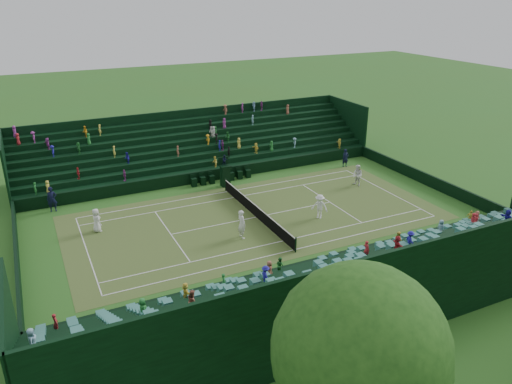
# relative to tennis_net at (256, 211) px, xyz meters

# --- Properties ---
(ground) EXTENTS (160.00, 160.00, 0.00)m
(ground) POSITION_rel_tennis_net_xyz_m (0.00, 0.00, -0.53)
(ground) COLOR #326620
(ground) RESTS_ON ground
(court_surface) EXTENTS (12.97, 26.77, 0.01)m
(court_surface) POSITION_rel_tennis_net_xyz_m (0.00, 0.00, -0.52)
(court_surface) COLOR #2C6B23
(court_surface) RESTS_ON ground
(perimeter_wall_north) EXTENTS (17.17, 0.20, 1.00)m
(perimeter_wall_north) POSITION_rel_tennis_net_xyz_m (0.00, 15.88, -0.03)
(perimeter_wall_north) COLOR black
(perimeter_wall_north) RESTS_ON ground
(perimeter_wall_south) EXTENTS (17.17, 0.20, 1.00)m
(perimeter_wall_south) POSITION_rel_tennis_net_xyz_m (0.00, -15.88, -0.03)
(perimeter_wall_south) COLOR black
(perimeter_wall_south) RESTS_ON ground
(perimeter_wall_east) EXTENTS (0.20, 31.77, 1.00)m
(perimeter_wall_east) POSITION_rel_tennis_net_xyz_m (8.48, 0.00, -0.03)
(perimeter_wall_east) COLOR black
(perimeter_wall_east) RESTS_ON ground
(perimeter_wall_west) EXTENTS (0.20, 31.77, 1.00)m
(perimeter_wall_west) POSITION_rel_tennis_net_xyz_m (-8.48, 0.00, -0.03)
(perimeter_wall_west) COLOR black
(perimeter_wall_west) RESTS_ON ground
(north_grandstand) EXTENTS (6.60, 32.00, 4.90)m
(north_grandstand) POSITION_rel_tennis_net_xyz_m (12.66, 0.00, 1.02)
(north_grandstand) COLOR black
(north_grandstand) RESTS_ON ground
(south_grandstand) EXTENTS (6.60, 32.00, 4.90)m
(south_grandstand) POSITION_rel_tennis_net_xyz_m (-12.66, 0.00, 1.02)
(south_grandstand) COLOR black
(south_grandstand) RESTS_ON ground
(tennis_net) EXTENTS (11.67, 0.10, 1.06)m
(tennis_net) POSITION_rel_tennis_net_xyz_m (0.00, 0.00, 0.00)
(tennis_net) COLOR black
(tennis_net) RESTS_ON ground
(umpire_chair) EXTENTS (0.88, 0.88, 2.75)m
(umpire_chair) POSITION_rel_tennis_net_xyz_m (-6.79, 0.37, 0.65)
(umpire_chair) COLOR black
(umpire_chair) RESTS_ON ground
(courtside_chairs) EXTENTS (0.47, 5.44, 1.01)m
(courtside_chairs) POSITION_rel_tennis_net_xyz_m (-7.88, 0.47, -0.14)
(courtside_chairs) COLOR black
(courtside_chairs) RESTS_ON ground
(player_near_west) EXTENTS (0.95, 0.78, 1.68)m
(player_near_west) POSITION_rel_tennis_net_xyz_m (-2.65, -10.79, 0.32)
(player_near_west) COLOR silver
(player_near_west) RESTS_ON ground
(player_near_east) EXTENTS (0.79, 0.57, 2.01)m
(player_near_east) POSITION_rel_tennis_net_xyz_m (2.48, -2.24, 0.48)
(player_near_east) COLOR white
(player_near_east) RESTS_ON ground
(player_far_west) EXTENTS (1.02, 0.87, 1.84)m
(player_far_west) POSITION_rel_tennis_net_xyz_m (-2.03, 10.44, 0.39)
(player_far_west) COLOR white
(player_far_west) RESTS_ON ground
(player_far_east) EXTENTS (1.33, 1.31, 1.83)m
(player_far_east) POSITION_rel_tennis_net_xyz_m (2.08, 4.09, 0.39)
(player_far_east) COLOR white
(player_far_east) RESTS_ON ground
(line_judge_north) EXTENTS (0.51, 0.68, 1.69)m
(line_judge_north) POSITION_rel_tennis_net_xyz_m (-6.57, 12.40, 0.32)
(line_judge_north) COLOR black
(line_judge_north) RESTS_ON ground
(line_judge_south) EXTENTS (0.52, 0.74, 1.93)m
(line_judge_south) POSITION_rel_tennis_net_xyz_m (-7.55, -13.20, 0.44)
(line_judge_south) COLOR black
(line_judge_south) RESTS_ON ground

